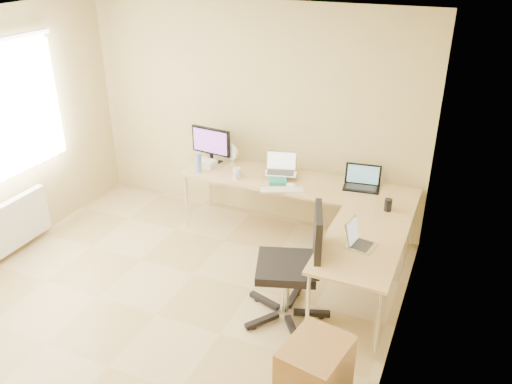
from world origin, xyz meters
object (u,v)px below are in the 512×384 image
at_px(keyboard, 282,190).
at_px(desk_fan, 233,155).
at_px(desk_main, 296,210).
at_px(laptop_center, 281,164).
at_px(laptop_black, 362,178).
at_px(mug, 236,171).
at_px(laptop_return, 362,237).
at_px(cabinet, 314,382).
at_px(monitor, 211,145).
at_px(desk_return, 359,276).
at_px(office_chair, 286,271).
at_px(water_bottle, 199,163).

height_order(keyboard, desk_fan, desk_fan).
xyz_separation_m(desk_main, laptop_center, (-0.21, 0.03, 0.53)).
height_order(laptop_black, mug, laptop_black).
bearing_deg(laptop_return, desk_main, 51.67).
bearing_deg(cabinet, monitor, 140.69).
xyz_separation_m(laptop_center, mug, (-0.49, -0.14, -0.12)).
xyz_separation_m(desk_main, desk_return, (0.98, -1.00, 0.00)).
bearing_deg(laptop_black, laptop_return, -84.42).
distance_m(mug, desk_fan, 0.32).
relative_size(monitor, keyboard, 1.12).
relative_size(laptop_black, desk_fan, 1.55).
bearing_deg(desk_main, laptop_black, 8.86).
bearing_deg(office_chair, keyboard, 94.62).
distance_m(keyboard, water_bottle, 1.07).
xyz_separation_m(laptop_black, mug, (-1.40, -0.22, -0.08)).
height_order(desk_main, office_chair, office_chair).
distance_m(desk_return, laptop_black, 1.24).
distance_m(monitor, laptop_black, 1.84).
bearing_deg(desk_fan, laptop_center, 12.46).
relative_size(laptop_return, cabinet, 0.42).
relative_size(mug, water_bottle, 0.39).
xyz_separation_m(desk_return, desk_fan, (-1.84, 1.15, 0.49)).
bearing_deg(laptop_center, desk_return, -56.05).
xyz_separation_m(laptop_return, cabinet, (0.01, -1.33, -0.47)).
bearing_deg(laptop_center, desk_fan, 154.72).
relative_size(mug, laptop_return, 0.32).
bearing_deg(desk_return, laptop_black, 103.59).
bearing_deg(monitor, office_chair, -38.36).
distance_m(desk_fan, office_chair, 2.01).
bearing_deg(keyboard, laptop_center, 88.70).
height_order(keyboard, laptop_return, laptop_return).
relative_size(keyboard, laptop_return, 1.62).
bearing_deg(mug, laptop_black, 8.95).
relative_size(desk_return, laptop_black, 3.36).
distance_m(laptop_center, office_chair, 1.58).
bearing_deg(laptop_black, water_bottle, -177.12).
xyz_separation_m(desk_fan, cabinet, (1.85, -2.54, -0.49)).
height_order(desk_main, desk_fan, desk_fan).
distance_m(desk_return, laptop_return, 0.46).
height_order(laptop_center, laptop_black, laptop_center).
distance_m(monitor, desk_fan, 0.28).
height_order(office_chair, cabinet, office_chair).
distance_m(desk_main, mug, 0.82).
bearing_deg(mug, desk_fan, 123.31).
height_order(desk_main, keyboard, keyboard).
bearing_deg(keyboard, desk_fan, 126.04).
bearing_deg(office_chair, desk_fan, 111.19).
xyz_separation_m(laptop_center, cabinet, (1.19, -2.42, -0.53)).
relative_size(mug, desk_fan, 0.37).
height_order(laptop_center, desk_fan, laptop_center).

